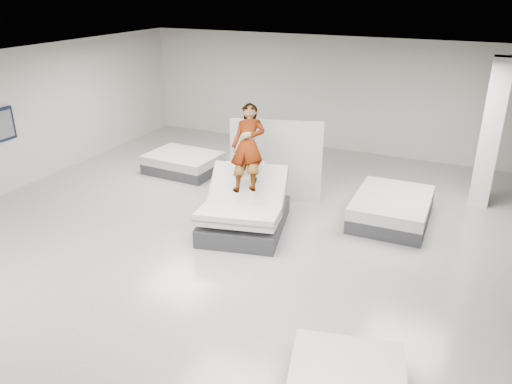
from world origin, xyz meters
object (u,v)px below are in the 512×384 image
divider_panel (276,161)px  person (248,162)px  remote (255,181)px  flat_bed_right_far (391,209)px  hero_bed (245,212)px  column (490,134)px  flat_bed_left_far (183,163)px

divider_panel → person: bearing=-109.3°
remote → flat_bed_right_far: 2.94m
flat_bed_right_far → hero_bed: bearing=-147.6°
person → column: column is taller
remote → divider_panel: bearing=85.5°
flat_bed_right_far → flat_bed_left_far: (-5.43, 0.61, -0.03)m
divider_panel → hero_bed: bearing=-106.2°
flat_bed_left_far → column: column is taller
hero_bed → flat_bed_left_far: 3.64m
column → flat_bed_right_far: bearing=-133.3°
remote → column: (3.92, 3.27, 0.53)m
divider_panel → column: column is taller
flat_bed_left_far → hero_bed: bearing=-37.8°
flat_bed_left_far → column: bearing=8.7°
divider_panel → column: 4.55m
hero_bed → person: 0.98m
flat_bed_left_far → column: (7.01, 1.07, 1.36)m
person → divider_panel: (0.05, 1.30, -0.39)m
divider_panel → flat_bed_right_far: divider_panel is taller
person → remote: (0.29, -0.29, -0.24)m
remote → flat_bed_left_far: 3.88m
divider_panel → flat_bed_left_far: (-2.84, 0.61, -0.68)m
person → flat_bed_right_far: 3.12m
flat_bed_right_far → person: bearing=-153.7°
divider_panel → flat_bed_left_far: 2.99m
person → column: 5.18m
remote → column: column is taller
hero_bed → remote: bearing=8.1°
person → flat_bed_left_far: (-2.79, 1.91, -1.06)m
hero_bed → column: (4.14, 3.30, 1.22)m
flat_bed_right_far → column: size_ratio=0.62×
remote → flat_bed_right_far: size_ratio=0.07×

